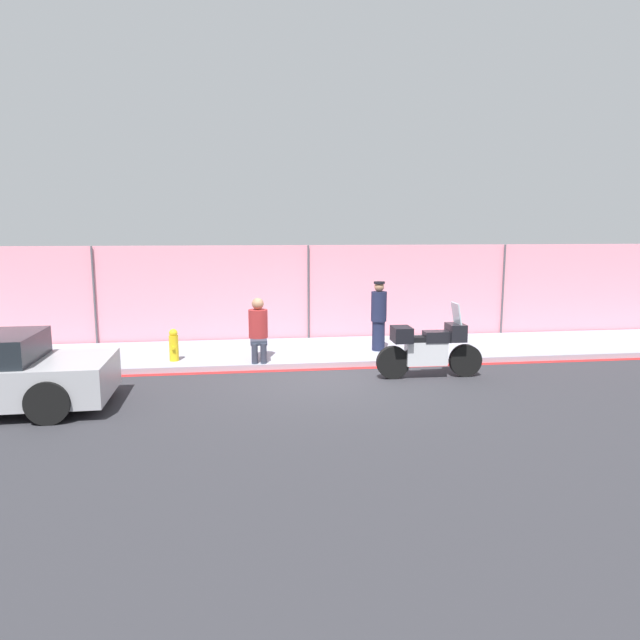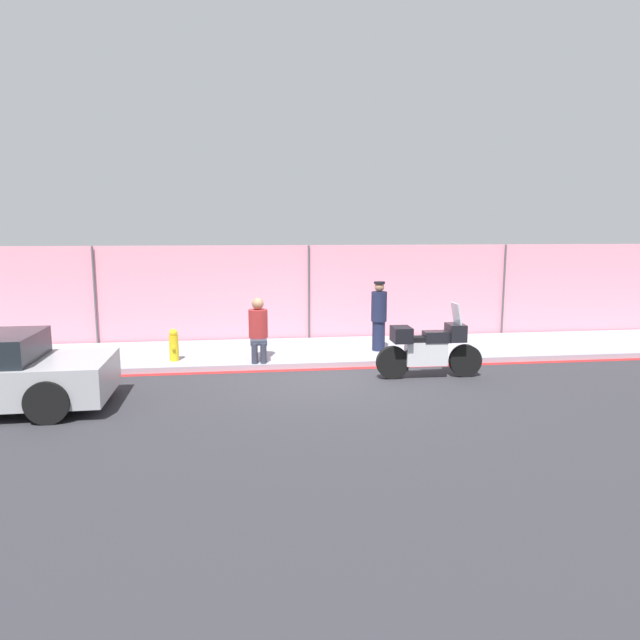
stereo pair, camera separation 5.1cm
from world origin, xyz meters
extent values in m
plane|color=#2D2D33|center=(0.00, 0.00, 0.00)|extent=(120.00, 120.00, 0.00)
cube|color=#8E93A3|center=(0.00, 2.26, 0.06)|extent=(39.54, 2.87, 0.12)
cube|color=red|center=(0.00, 0.74, 0.00)|extent=(39.54, 0.18, 0.01)
cube|color=pink|center=(0.00, 3.79, 1.26)|extent=(37.57, 0.08, 2.53)
cylinder|color=#4C4C51|center=(-5.32, 3.69, 1.26)|extent=(0.05, 0.05, 2.53)
cylinder|color=#4C4C51|center=(0.00, 3.69, 1.26)|extent=(0.05, 0.05, 2.53)
cylinder|color=#4C4C51|center=(5.32, 3.69, 1.26)|extent=(0.05, 0.05, 2.53)
cylinder|color=black|center=(2.72, -0.22, 0.33)|extent=(0.66, 0.15, 0.65)
cylinder|color=black|center=(1.23, -0.19, 0.33)|extent=(0.66, 0.15, 0.65)
cube|color=silver|center=(1.90, -0.20, 0.50)|extent=(0.82, 0.30, 0.48)
cube|color=black|center=(2.11, -0.21, 0.83)|extent=(0.53, 0.32, 0.22)
cube|color=black|center=(1.81, -0.20, 0.79)|extent=(0.61, 0.29, 0.10)
cube|color=black|center=(2.50, -0.21, 0.91)|extent=(0.33, 0.48, 0.34)
cube|color=silver|center=(2.50, -0.21, 1.29)|extent=(0.11, 0.42, 0.42)
cube|color=black|center=(1.40, -0.19, 0.89)|extent=(0.37, 0.51, 0.30)
cylinder|color=#191E38|center=(1.44, 1.92, 0.47)|extent=(0.30, 0.30, 0.69)
cylinder|color=#191E38|center=(1.44, 1.92, 1.16)|extent=(0.36, 0.36, 0.69)
sphere|color=#A37556|center=(1.44, 1.92, 1.62)|extent=(0.22, 0.22, 0.22)
cylinder|color=black|center=(1.44, 1.92, 1.71)|extent=(0.26, 0.26, 0.05)
cylinder|color=#2D3342|center=(-1.46, 0.94, 0.34)|extent=(0.13, 0.13, 0.43)
cylinder|color=#2D3342|center=(-1.28, 0.94, 0.34)|extent=(0.13, 0.13, 0.43)
cube|color=#2D3342|center=(-1.37, 1.16, 0.55)|extent=(0.35, 0.43, 0.10)
cylinder|color=maroon|center=(-1.37, 1.37, 0.91)|extent=(0.42, 0.42, 0.61)
sphere|color=#A37556|center=(-1.37, 1.37, 1.34)|extent=(0.26, 0.26, 0.26)
cylinder|color=black|center=(-4.69, -0.45, 0.34)|extent=(0.68, 0.24, 0.67)
cylinder|color=black|center=(-4.65, -2.07, 0.34)|extent=(0.68, 0.24, 0.67)
cylinder|color=gold|center=(-3.18, 1.45, 0.40)|extent=(0.20, 0.20, 0.55)
sphere|color=gold|center=(-3.18, 1.45, 0.73)|extent=(0.18, 0.18, 0.18)
cylinder|color=gold|center=(-3.18, 1.34, 0.43)|extent=(0.07, 0.08, 0.07)
camera|label=1|loc=(-1.68, -10.89, 2.94)|focal=32.00mm
camera|label=2|loc=(-1.63, -10.90, 2.94)|focal=32.00mm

